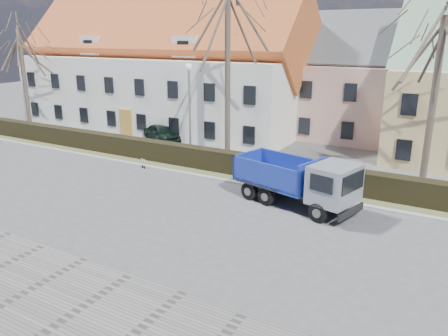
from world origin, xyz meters
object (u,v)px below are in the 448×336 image
Objects in this scene: cart_frame at (142,162)px; parked_car_a at (162,133)px; dump_truck at (291,179)px; streetlight at (190,114)px.

cart_frame is 0.19× the size of parked_car_a.
dump_truck is at bearing -94.36° from parked_car_a.
parked_car_a is (-5.23, 3.72, -2.56)m from streetlight.
dump_truck reaches higher than parked_car_a.
cart_frame is (-10.45, 1.17, -0.95)m from dump_truck.
dump_truck is 1.63× the size of parked_car_a.
dump_truck is 9.50m from streetlight.
cart_frame is at bearing -128.38° from parked_car_a.
streetlight reaches higher than cart_frame.
dump_truck is 15.66m from parked_car_a.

